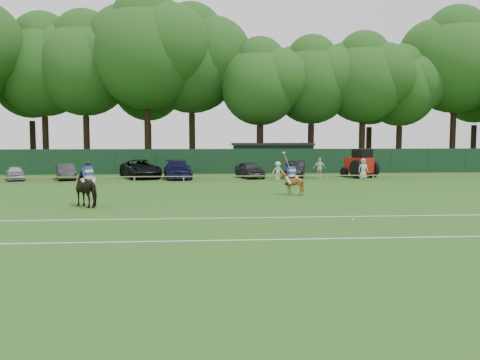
{
  "coord_description": "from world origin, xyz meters",
  "views": [
    {
      "loc": [
        -1.59,
        -23.88,
        3.69
      ],
      "look_at": [
        0.5,
        3.0,
        1.4
      ],
      "focal_mm": 38.0,
      "sensor_mm": 36.0,
      "label": 1
    }
  ],
  "objects": [
    {
      "name": "polo_ball",
      "position": [
        5.1,
        -2.19,
        0.04
      ],
      "size": [
        0.09,
        0.09,
        0.09
      ],
      "primitive_type": "sphere",
      "color": "silver",
      "rests_on": "ground"
    },
    {
      "name": "spectator_mid",
      "position": [
        8.92,
        20.33,
        0.92
      ],
      "size": [
        1.11,
        0.55,
        1.84
      ],
      "primitive_type": "imported",
      "rotation": [
        0.0,
        0.0,
        -0.09
      ],
      "color": "silver",
      "rests_on": "ground"
    },
    {
      "name": "ground",
      "position": [
        0.0,
        0.0,
        0.0
      ],
      "size": [
        160.0,
        160.0,
        0.0
      ],
      "primitive_type": "plane",
      "color": "#1E4C14",
      "rests_on": "ground"
    },
    {
      "name": "pitch_lines",
      "position": [
        0.0,
        -3.5,
        0.01
      ],
      "size": [
        60.0,
        5.1,
        0.01
      ],
      "color": "silver",
      "rests_on": "ground"
    },
    {
      "name": "hatch_grey",
      "position": [
        2.82,
        21.56,
        0.74
      ],
      "size": [
        2.76,
        4.63,
        1.48
      ],
      "primitive_type": "imported",
      "rotation": [
        0.0,
        0.0,
        0.25
      ],
      "color": "#2B2B2E",
      "rests_on": "ground"
    },
    {
      "name": "spectator_left",
      "position": [
        5.09,
        19.54,
        0.78
      ],
      "size": [
        1.03,
        0.62,
        1.56
      ],
      "primitive_type": "imported",
      "rotation": [
        0.0,
        0.0,
        0.04
      ],
      "color": "white",
      "rests_on": "ground"
    },
    {
      "name": "sedan_navy",
      "position": [
        -3.63,
        21.43,
        0.81
      ],
      "size": [
        2.93,
        5.8,
        1.61
      ],
      "primitive_type": "imported",
      "rotation": [
        0.0,
        0.0,
        0.12
      ],
      "color": "#12133B",
      "rests_on": "ground"
    },
    {
      "name": "perimeter_fence",
      "position": [
        0.0,
        27.0,
        1.25
      ],
      "size": [
        92.08,
        0.08,
        2.5
      ],
      "color": "#14351E",
      "rests_on": "ground"
    },
    {
      "name": "suv_black",
      "position": [
        -6.99,
        22.22,
        0.82
      ],
      "size": [
        4.63,
        6.51,
        1.65
      ],
      "primitive_type": "imported",
      "rotation": [
        0.0,
        0.0,
        0.36
      ],
      "color": "black",
      "rests_on": "ground"
    },
    {
      "name": "sedan_silver",
      "position": [
        -17.42,
        20.74,
        0.62
      ],
      "size": [
        2.75,
        3.92,
        1.24
      ],
      "primitive_type": "imported",
      "rotation": [
        0.0,
        0.0,
        0.39
      ],
      "color": "#B8BBBD",
      "rests_on": "ground"
    },
    {
      "name": "rider_chestnut",
      "position": [
        4.19,
        7.93,
        1.44
      ],
      "size": [
        0.97,
        0.52,
        2.05
      ],
      "rotation": [
        0.0,
        0.0,
        3.35
      ],
      "color": "silver",
      "rests_on": "ground"
    },
    {
      "name": "sedan_grey",
      "position": [
        -13.26,
        21.06,
        0.68
      ],
      "size": [
        2.68,
        4.37,
        1.36
      ],
      "primitive_type": "imported",
      "rotation": [
        0.0,
        0.0,
        0.32
      ],
      "color": "#2E2E30",
      "rests_on": "ground"
    },
    {
      "name": "pitch_rail",
      "position": [
        0.0,
        18.0,
        0.45
      ],
      "size": [
        62.1,
        0.1,
        0.5
      ],
      "color": "#997F5B",
      "rests_on": "ground"
    },
    {
      "name": "spectator_right",
      "position": [
        12.59,
        19.42,
        0.91
      ],
      "size": [
        0.91,
        0.61,
        1.82
      ],
      "primitive_type": "imported",
      "rotation": [
        0.0,
        0.0,
        0.03
      ],
      "color": "beige",
      "rests_on": "ground"
    },
    {
      "name": "horse_dark",
      "position": [
        -7.54,
        3.49,
        0.94
      ],
      "size": [
        2.25,
        2.32,
        1.87
      ],
      "primitive_type": "imported",
      "rotation": [
        0.0,
        0.0,
        3.89
      ],
      "color": "black",
      "rests_on": "ground"
    },
    {
      "name": "horse_chestnut",
      "position": [
        4.19,
        7.94,
        0.74
      ],
      "size": [
        1.45,
        1.56,
        1.48
      ],
      "primitive_type": "imported",
      "rotation": [
        0.0,
        0.0,
        3.35
      ],
      "color": "brown",
      "rests_on": "ground"
    },
    {
      "name": "tractor",
      "position": [
        12.93,
        21.34,
        1.22
      ],
      "size": [
        3.03,
        3.61,
        2.59
      ],
      "rotation": [
        0.0,
        0.0,
        0.38
      ],
      "color": "#A01B0E",
      "rests_on": "ground"
    },
    {
      "name": "estate_black",
      "position": [
        6.97,
        21.55,
        0.76
      ],
      "size": [
        2.64,
        4.87,
        1.52
      ],
      "primitive_type": "imported",
      "rotation": [
        0.0,
        0.0,
        -0.23
      ],
      "color": "black",
      "rests_on": "ground"
    },
    {
      "name": "utility_shed",
      "position": [
        6.0,
        30.0,
        1.54
      ],
      "size": [
        8.4,
        4.4,
        3.04
      ],
      "color": "#14331E",
      "rests_on": "ground"
    },
    {
      "name": "rider_dark",
      "position": [
        -7.54,
        3.48,
        1.74
      ],
      "size": [
        0.78,
        0.74,
        1.41
      ],
      "rotation": [
        0.0,
        0.0,
        3.89
      ],
      "color": "silver",
      "rests_on": "ground"
    },
    {
      "name": "tree_row",
      "position": [
        2.0,
        35.0,
        0.0
      ],
      "size": [
        96.0,
        12.0,
        21.0
      ],
      "primitive_type": null,
      "color": "#26561C",
      "rests_on": "ground"
    }
  ]
}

